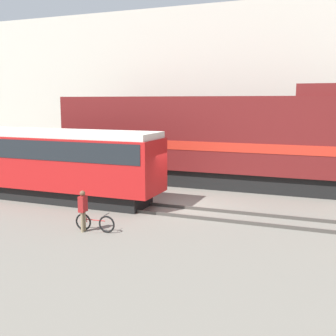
{
  "coord_description": "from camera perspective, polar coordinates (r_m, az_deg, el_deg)",
  "views": [
    {
      "loc": [
        6.43,
        -18.15,
        4.9
      ],
      "look_at": [
        -0.75,
        -0.15,
        1.8
      ],
      "focal_mm": 45.0,
      "sensor_mm": 36.0,
      "label": 1
    }
  ],
  "objects": [
    {
      "name": "ground_plane",
      "position": [
        19.87,
        2.18,
        -5.2
      ],
      "size": [
        120.0,
        120.0,
        0.0
      ],
      "primitive_type": "plane",
      "color": "slate"
    },
    {
      "name": "track_near",
      "position": [
        18.81,
        1.0,
        -5.79
      ],
      "size": [
        60.0,
        1.5,
        0.14
      ],
      "color": "#47423D",
      "rests_on": "ground"
    },
    {
      "name": "track_far",
      "position": [
        24.76,
        6.27,
        -2.22
      ],
      "size": [
        60.0,
        1.51,
        0.14
      ],
      "color": "#47423D",
      "rests_on": "ground"
    },
    {
      "name": "building_backdrop",
      "position": [
        31.65,
        10.19,
        10.27
      ],
      "size": [
        49.19,
        6.0,
        11.27
      ],
      "color": "beige",
      "rests_on": "ground"
    },
    {
      "name": "freight_locomotive",
      "position": [
        24.63,
        4.42,
        3.92
      ],
      "size": [
        16.96,
        3.04,
        5.75
      ],
      "color": "black",
      "rests_on": "ground"
    },
    {
      "name": "streetcar",
      "position": [
        21.41,
        -14.82,
        0.99
      ],
      "size": [
        10.71,
        2.54,
        3.49
      ],
      "color": "black",
      "rests_on": "ground"
    },
    {
      "name": "bicycle",
      "position": [
        16.28,
        -9.87,
        -7.34
      ],
      "size": [
        1.65,
        0.44,
        0.72
      ],
      "color": "black",
      "rests_on": "ground"
    },
    {
      "name": "person",
      "position": [
        16.19,
        -11.46,
        -5.21
      ],
      "size": [
        0.24,
        0.37,
        1.58
      ],
      "color": "#8C7A5B",
      "rests_on": "ground"
    }
  ]
}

